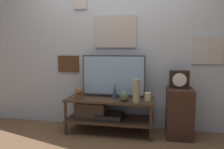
# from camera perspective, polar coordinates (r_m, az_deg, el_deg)

# --- Properties ---
(ground_plane) EXTENTS (12.00, 12.00, 0.00)m
(ground_plane) POSITION_cam_1_polar(r_m,az_deg,el_deg) (2.99, -1.73, -16.70)
(ground_plane) COLOR brown
(wall_back) EXTENTS (6.40, 0.08, 2.70)m
(wall_back) POSITION_cam_1_polar(r_m,az_deg,el_deg) (3.32, 0.52, 9.50)
(wall_back) COLOR #B2BCC6
(wall_back) RESTS_ON ground_plane
(media_console) EXTENTS (1.22, 0.49, 0.49)m
(media_console) POSITION_cam_1_polar(r_m,az_deg,el_deg) (3.17, -2.28, -9.37)
(media_console) COLOR #422D1E
(media_console) RESTS_ON ground_plane
(television) EXTENTS (0.91, 0.05, 0.60)m
(television) POSITION_cam_1_polar(r_m,az_deg,el_deg) (3.15, 0.35, -0.29)
(television) COLOR #333338
(television) RESTS_ON media_console
(vase_round_glass) EXTENTS (0.13, 0.13, 0.13)m
(vase_round_glass) POSITION_cam_1_polar(r_m,az_deg,el_deg) (2.92, 3.23, -5.69)
(vase_round_glass) COLOR #4C5647
(vase_round_glass) RESTS_ON media_console
(vase_tall_ceramic) EXTENTS (0.09, 0.09, 0.31)m
(vase_tall_ceramic) POSITION_cam_1_polar(r_m,az_deg,el_deg) (2.84, 6.36, -4.29)
(vase_tall_ceramic) COLOR tan
(vase_tall_ceramic) RESTS_ON media_console
(vase_slim_bronze) EXTENTS (0.08, 0.08, 0.22)m
(vase_slim_bronze) POSITION_cam_1_polar(r_m,az_deg,el_deg) (3.05, 0.69, -4.33)
(vase_slim_bronze) COLOR #2D4251
(vase_slim_bronze) RESTS_ON media_console
(candle_jar) EXTENTS (0.09, 0.09, 0.11)m
(candle_jar) POSITION_cam_1_polar(r_m,az_deg,el_deg) (2.98, 9.31, -5.74)
(candle_jar) COLOR beige
(candle_jar) RESTS_ON media_console
(decorative_bust) EXTENTS (0.11, 0.11, 0.16)m
(decorative_bust) POSITION_cam_1_polar(r_m,az_deg,el_deg) (3.10, -8.69, -4.58)
(decorative_bust) COLOR brown
(decorative_bust) RESTS_ON media_console
(side_table) EXTENTS (0.34, 0.42, 0.66)m
(side_table) POSITION_cam_1_polar(r_m,az_deg,el_deg) (3.14, 17.14, -9.48)
(side_table) COLOR #382319
(side_table) RESTS_ON ground_plane
(mantel_clock) EXTENTS (0.26, 0.11, 0.24)m
(mantel_clock) POSITION_cam_1_polar(r_m,az_deg,el_deg) (3.08, 17.13, -1.22)
(mantel_clock) COLOR black
(mantel_clock) RESTS_ON side_table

